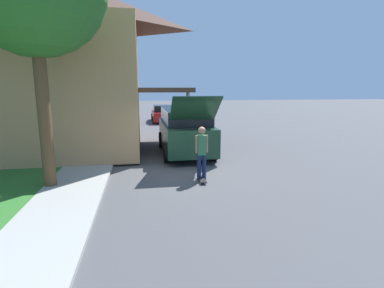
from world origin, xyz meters
The scene contains 8 objects.
ground_plane centered at (0.00, 0.00, 0.00)m, with size 120.00×120.00×0.00m, color #49494C.
lawn centered at (-8.00, 6.00, 0.04)m, with size 10.00×80.00×0.08m.
sidewalk centered at (-3.60, 6.00, 0.05)m, with size 1.80×80.00×0.10m.
house centered at (-7.11, 5.13, 4.52)m, with size 13.72×8.67×8.55m.
suv_parked centered at (0.36, 3.14, 1.08)m, with size 2.16×5.78×2.70m.
car_down_street centered at (0.33, 16.37, 0.69)m, with size 1.95×4.58×1.45m.
skateboarder centered at (0.32, -0.96, 0.98)m, with size 0.41×0.23×1.76m.
skateboard centered at (0.28, -1.14, 0.08)m, with size 0.21×0.79×0.10m.
Camera 1 is at (-1.58, -10.21, 2.98)m, focal length 28.00 mm.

